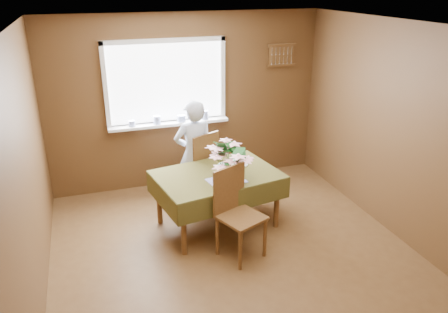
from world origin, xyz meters
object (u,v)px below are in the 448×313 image
object	(u,v)px
chair_far	(201,165)
seated_woman	(194,154)
chair_near	(236,209)
flower_bouquet	(229,158)
dining_table	(217,180)

from	to	relation	value
chair_far	seated_woman	world-z (taller)	seated_woman
chair_near	seated_woman	bearing A→B (deg)	73.01
chair_far	flower_bouquet	xyz separation A→B (m)	(0.10, -0.89, 0.44)
seated_woman	chair_far	bearing A→B (deg)	-176.40
chair_near	chair_far	bearing A→B (deg)	69.06
dining_table	flower_bouquet	world-z (taller)	flower_bouquet
dining_table	seated_woman	bearing A→B (deg)	90.00
chair_far	chair_near	world-z (taller)	chair_far
chair_far	chair_near	bearing A→B (deg)	65.41
chair_far	flower_bouquet	size ratio (longest dim) A/B	2.02
chair_far	flower_bouquet	bearing A→B (deg)	69.85
dining_table	chair_near	bearing A→B (deg)	-98.45
dining_table	chair_far	distance (m)	0.68
dining_table	flower_bouquet	bearing A→B (deg)	-81.83
dining_table	chair_far	world-z (taller)	chair_far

